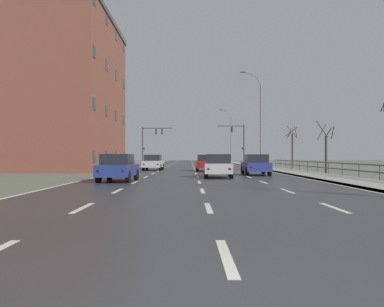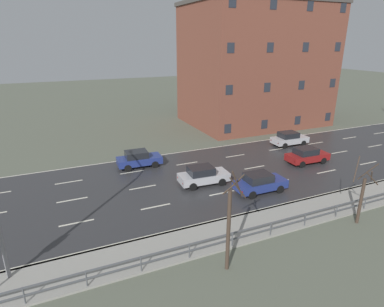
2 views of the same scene
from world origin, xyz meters
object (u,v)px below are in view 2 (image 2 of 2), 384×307
object	(u,v)px
car_far_left	(260,182)
brick_building	(255,65)
car_near_right	(307,155)
car_far_right	(289,139)
car_distant	(203,175)
car_near_left	(139,159)

from	to	relation	value
car_far_left	brick_building	world-z (taller)	brick_building
car_near_right	car_far_right	bearing A→B (deg)	158.92
car_far_right	car_distant	world-z (taller)	same
car_near_left	car_far_right	xyz separation A→B (m)	(0.43, 17.31, 0.00)
car_far_right	car_near_right	world-z (taller)	same
car_near_left	brick_building	world-z (taller)	brick_building
car_far_right	car_near_right	size ratio (longest dim) A/B	1.00
car_near_right	car_distant	xyz separation A→B (m)	(0.37, -11.31, 0.00)
car_near_left	brick_building	bearing A→B (deg)	120.94
car_near_left	brick_building	size ratio (longest dim) A/B	0.23
car_far_right	car_distant	size ratio (longest dim) A/B	0.99
car_near_right	car_distant	bearing A→B (deg)	-86.37
car_far_right	car_distant	bearing A→B (deg)	-65.82
car_near_left	car_far_right	world-z (taller)	same
car_far_right	car_near_right	xyz separation A→B (m)	(5.19, -2.18, 0.00)
car_distant	car_far_left	world-z (taller)	same
car_far_left	brick_building	distance (m)	24.64
car_near_left	car_near_right	size ratio (longest dim) A/B	1.00
brick_building	car_far_right	bearing A→B (deg)	-12.52
car_far_right	car_far_left	xyz separation A→B (m)	(8.61, -10.04, 0.00)
car_distant	car_far_right	bearing A→B (deg)	115.45
car_far_right	car_far_left	distance (m)	13.23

